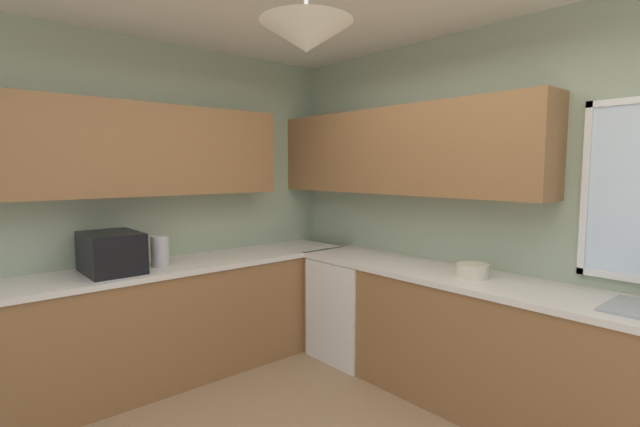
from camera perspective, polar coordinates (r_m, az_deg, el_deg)
The scene contains 7 objects.
room_shell at distance 3.19m, azimuth -2.15°, elevation 9.60°, with size 4.21×3.62×2.75m.
counter_run_left at distance 3.88m, azimuth -18.48°, elevation -12.68°, with size 0.65×3.23×0.91m.
counter_run_back at distance 3.41m, azimuth 20.69°, elevation -15.38°, with size 3.30×0.65×0.91m.
dishwasher at distance 4.12m, azimuth 4.21°, elevation -11.68°, with size 0.60×0.60×0.87m, color white.
microwave at distance 3.61m, azimuth -24.63°, elevation -4.45°, with size 0.48×0.36×0.29m, color black.
kettle at distance 3.71m, azimuth -19.36°, elevation -4.44°, with size 0.13×0.13×0.23m, color #B7B7BC.
bowl at distance 3.34m, azimuth 18.52°, elevation -6.76°, with size 0.22×0.22×0.09m, color beige.
Camera 1 is at (1.69, -1.38, 1.66)m, focal length 25.61 mm.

